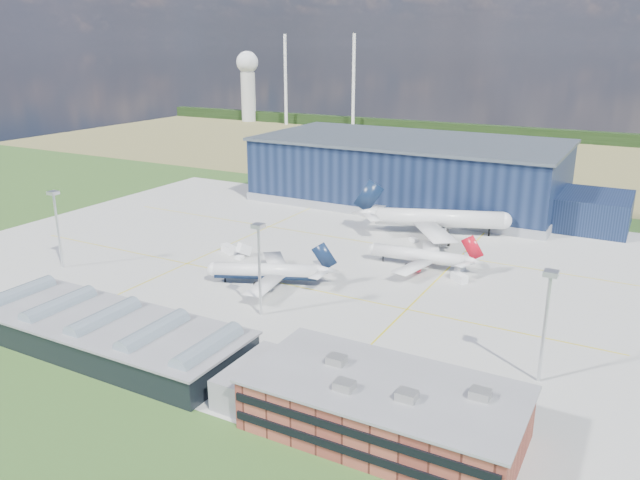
% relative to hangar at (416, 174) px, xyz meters
% --- Properties ---
extents(ground, '(600.00, 600.00, 0.00)m').
position_rel_hangar_xyz_m(ground, '(-2.81, -94.80, -11.62)').
color(ground, '#33551F').
rests_on(ground, ground).
extents(apron, '(220.00, 160.00, 0.08)m').
position_rel_hangar_xyz_m(apron, '(-2.81, -84.80, -11.59)').
color(apron, '#A9A9A4').
rests_on(apron, ground).
extents(farmland, '(600.00, 220.00, 0.01)m').
position_rel_hangar_xyz_m(farmland, '(-2.81, 125.20, -11.62)').
color(farmland, olive).
rests_on(farmland, ground).
extents(treeline, '(600.00, 8.00, 8.00)m').
position_rel_hangar_xyz_m(treeline, '(-2.81, 205.20, -7.62)').
color(treeline, black).
rests_on(treeline, ground).
extents(horizon_dressing, '(440.20, 18.00, 70.00)m').
position_rel_hangar_xyz_m(horizon_dressing, '(-194.11, 199.58, 22.58)').
color(horizon_dressing, white).
rests_on(horizon_dressing, ground).
extents(hangar, '(145.00, 62.00, 26.10)m').
position_rel_hangar_xyz_m(hangar, '(0.00, 0.00, 0.00)').
color(hangar, '#0F1A34').
rests_on(hangar, ground).
extents(ops_building, '(46.00, 23.00, 10.90)m').
position_rel_hangar_xyz_m(ops_building, '(52.20, -154.81, -6.82)').
color(ops_building, brown).
rests_on(ops_building, ground).
extents(glass_concourse, '(78.00, 23.00, 8.60)m').
position_rel_hangar_xyz_m(glass_concourse, '(-9.26, -154.80, -7.93)').
color(glass_concourse, black).
rests_on(glass_concourse, ground).
extents(light_mast_west, '(2.60, 2.60, 23.00)m').
position_rel_hangar_xyz_m(light_mast_west, '(-62.81, -124.80, 3.82)').
color(light_mast_west, silver).
rests_on(light_mast_west, ground).
extents(light_mast_center, '(2.60, 2.60, 23.00)m').
position_rel_hangar_xyz_m(light_mast_center, '(7.19, -124.80, 3.82)').
color(light_mast_center, silver).
rests_on(light_mast_center, ground).
extents(light_mast_east, '(2.60, 2.60, 23.00)m').
position_rel_hangar_xyz_m(light_mast_east, '(72.19, -124.80, 3.82)').
color(light_mast_east, silver).
rests_on(light_mast_east, ground).
extents(airliner_navy, '(47.94, 47.54, 11.90)m').
position_rel_hangar_xyz_m(airliner_navy, '(-3.05, -106.97, -5.66)').
color(airliner_navy, white).
rests_on(airliner_navy, ground).
extents(airliner_red, '(37.13, 36.42, 11.42)m').
position_rel_hangar_xyz_m(airliner_red, '(28.93, -74.24, -5.90)').
color(airliner_red, white).
rests_on(airliner_red, ground).
extents(airliner_widebody, '(70.24, 69.53, 17.92)m').
position_rel_hangar_xyz_m(airliner_widebody, '(23.37, -39.80, -2.65)').
color(airliner_widebody, white).
rests_on(airliner_widebody, ground).
extents(gse_tug_b, '(3.06, 3.60, 1.32)m').
position_rel_hangar_xyz_m(gse_tug_b, '(30.81, -133.88, -10.96)').
color(gse_tug_b, '#FFA616').
rests_on(gse_tug_b, ground).
extents(gse_van_a, '(6.27, 4.67, 2.51)m').
position_rel_hangar_xyz_m(gse_van_a, '(-28.01, -90.51, -10.36)').
color(gse_van_a, white).
rests_on(gse_van_a, ground).
extents(gse_cart_a, '(2.70, 3.35, 1.26)m').
position_rel_hangar_xyz_m(gse_cart_a, '(40.60, -71.51, -10.99)').
color(gse_cart_a, white).
rests_on(gse_cart_a, ground).
extents(gse_van_b, '(5.46, 4.93, 2.33)m').
position_rel_hangar_xyz_m(gse_van_b, '(42.98, -80.01, -10.45)').
color(gse_van_b, white).
rests_on(gse_van_b, ground).
extents(gse_tug_c, '(2.43, 3.25, 1.27)m').
position_rel_hangar_xyz_m(gse_tug_c, '(28.27, -45.85, -10.98)').
color(gse_tug_c, '#FFA616').
rests_on(gse_tug_c, ground).
extents(gse_cart_b, '(3.39, 2.96, 1.23)m').
position_rel_hangar_xyz_m(gse_cart_b, '(19.00, -51.55, -11.00)').
color(gse_cart_b, white).
rests_on(gse_cart_b, ground).
extents(airstair, '(2.98, 5.06, 3.04)m').
position_rel_hangar_xyz_m(airstair, '(-21.48, -91.27, -10.10)').
color(airstair, white).
rests_on(airstair, ground).
extents(car_a, '(3.54, 1.91, 1.15)m').
position_rel_hangar_xyz_m(car_a, '(63.80, -142.80, -11.04)').
color(car_a, '#99999E').
rests_on(car_a, ground).
extents(car_b, '(4.24, 2.69, 1.32)m').
position_rel_hangar_xyz_m(car_b, '(28.96, -132.24, -10.96)').
color(car_b, '#99999E').
rests_on(car_b, ground).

